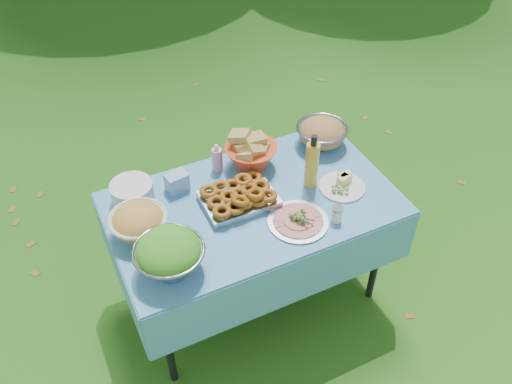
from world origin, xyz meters
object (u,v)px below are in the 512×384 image
plate_stack (132,192)px  bread_bowl (251,151)px  pasta_bowl_steel (322,132)px  oil_bottle (312,161)px  picnic_table (253,251)px  charcuterie_platter (298,217)px  salad_bowl (169,254)px

plate_stack → bread_bowl: 0.67m
pasta_bowl_steel → oil_bottle: (-0.24, -0.28, 0.08)m
plate_stack → pasta_bowl_steel: 1.12m
picnic_table → charcuterie_platter: charcuterie_platter is taller
picnic_table → oil_bottle: (0.33, -0.01, 0.54)m
bread_bowl → charcuterie_platter: (0.02, -0.50, -0.06)m
plate_stack → oil_bottle: oil_bottle is taller
picnic_table → bread_bowl: bread_bowl is taller
plate_stack → oil_bottle: size_ratio=0.68×
plate_stack → charcuterie_platter: bearing=-36.7°
picnic_table → charcuterie_platter: size_ratio=4.84×
plate_stack → charcuterie_platter: plate_stack is taller
picnic_table → plate_stack: bearing=152.6°
salad_bowl → oil_bottle: (0.86, 0.23, 0.06)m
salad_bowl → pasta_bowl_steel: bearing=25.0°
oil_bottle → picnic_table: bearing=178.5°
plate_stack → salad_bowl: bearing=-87.4°
charcuterie_platter → bread_bowl: bearing=91.9°
pasta_bowl_steel → salad_bowl: bearing=-155.0°
picnic_table → bread_bowl: size_ratio=5.08×
plate_stack → bread_bowl: bread_bowl is taller
charcuterie_platter → pasta_bowl_steel: bearing=49.3°
plate_stack → oil_bottle: 0.93m
picnic_table → salad_bowl: salad_bowl is taller
bread_bowl → charcuterie_platter: bread_bowl is taller
bread_bowl → picnic_table: bearing=-113.7°
bread_bowl → oil_bottle: 0.36m
bread_bowl → oil_bottle: bearing=-53.4°
salad_bowl → oil_bottle: size_ratio=1.00×
pasta_bowl_steel → picnic_table: bearing=-154.3°
salad_bowl → bread_bowl: 0.82m
bread_bowl → charcuterie_platter: size_ratio=0.95×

